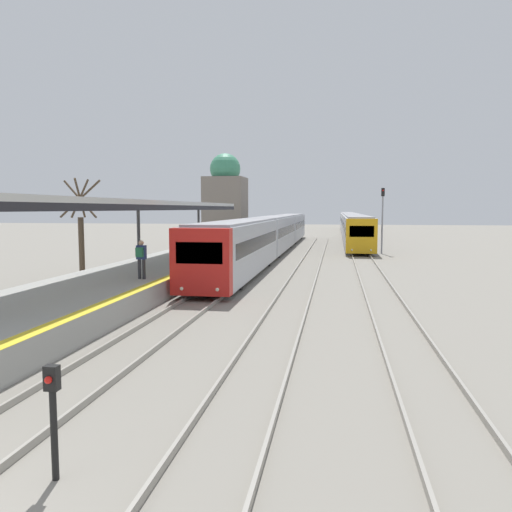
# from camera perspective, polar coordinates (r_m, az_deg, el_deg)

# --- Properties ---
(platform_canopy) EXTENTS (4.00, 27.18, 3.38)m
(platform_canopy) POSITION_cam_1_polar(r_m,az_deg,el_deg) (25.28, -13.25, 5.84)
(platform_canopy) COLOR beige
(platform_canopy) RESTS_ON station_platform
(person_on_platform) EXTENTS (0.40, 0.40, 1.66)m
(person_on_platform) POSITION_cam_1_polar(r_m,az_deg,el_deg) (21.87, -13.00, -0.02)
(person_on_platform) COLOR #2D2D33
(person_on_platform) RESTS_ON station_platform
(train_near) EXTENTS (2.58, 48.52, 3.21)m
(train_near) POSITION_cam_1_polar(r_m,az_deg,el_deg) (44.51, 1.97, 2.70)
(train_near) COLOR red
(train_near) RESTS_ON ground_plane
(train_far) EXTENTS (2.52, 63.58, 3.21)m
(train_far) POSITION_cam_1_polar(r_m,az_deg,el_deg) (72.80, 10.78, 3.67)
(train_far) COLOR gold
(train_far) RESTS_ON ground_plane
(signal_post_near) EXTENTS (0.20, 0.21, 1.69)m
(signal_post_near) POSITION_cam_1_polar(r_m,az_deg,el_deg) (7.96, -22.19, -15.90)
(signal_post_near) COLOR black
(signal_post_near) RESTS_ON ground_plane
(signal_mast_far) EXTENTS (0.28, 0.29, 5.66)m
(signal_mast_far) POSITION_cam_1_polar(r_m,az_deg,el_deg) (44.32, 14.26, 4.77)
(signal_mast_far) COLOR gray
(signal_mast_far) RESTS_ON ground_plane
(distant_domed_building) EXTENTS (4.33, 4.33, 9.89)m
(distant_domed_building) POSITION_cam_1_polar(r_m,az_deg,el_deg) (55.18, -3.52, 6.18)
(distant_domed_building) COLOR slate
(distant_domed_building) RESTS_ON ground_plane
(bare_tree_background) EXTENTS (2.57, 1.61, 5.61)m
(bare_tree_background) POSITION_cam_1_polar(r_m,az_deg,el_deg) (30.41, -19.36, 2.70)
(bare_tree_background) COLOR #4C3D2D
(bare_tree_background) RESTS_ON ground_plane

